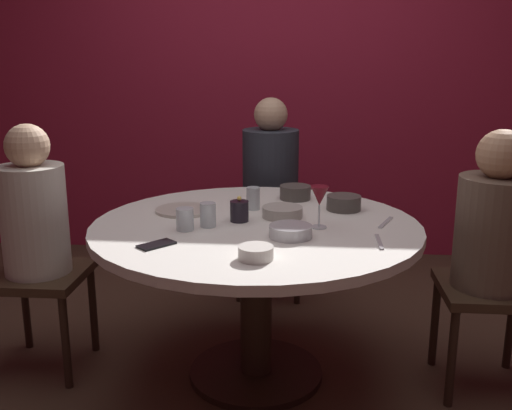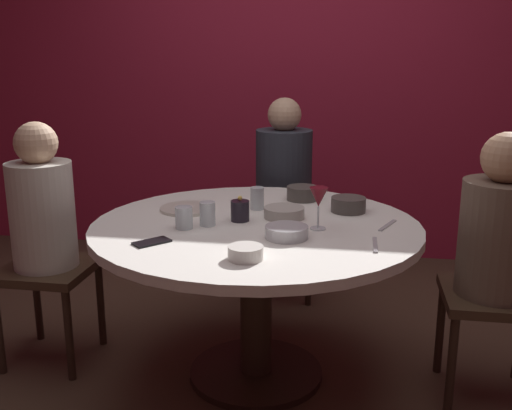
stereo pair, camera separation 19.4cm
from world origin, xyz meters
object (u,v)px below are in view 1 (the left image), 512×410
(bowl_small_white, at_px, (256,253))
(bowl_sauce_side, at_px, (344,203))
(seated_diner_back, at_px, (270,175))
(bowl_serving_large, at_px, (291,231))
(candle_holder, at_px, (239,211))
(cell_phone, at_px, (156,245))
(seated_diner_right, at_px, (494,233))
(dining_table, at_px, (256,254))
(bowl_salad_center, at_px, (295,192))
(cup_near_candle, at_px, (185,219))
(wine_glass, at_px, (320,198))
(cup_by_right_diner, at_px, (253,198))
(seated_diner_left, at_px, (35,222))
(bowl_rice_portion, at_px, (282,212))
(dinner_plate, at_px, (184,210))
(cup_by_left_diner, at_px, (208,215))

(bowl_small_white, height_order, bowl_sauce_side, bowl_sauce_side)
(seated_diner_back, xyz_separation_m, bowl_serving_large, (0.15, -1.17, 0.02))
(candle_holder, bearing_deg, cell_phone, -127.44)
(seated_diner_right, xyz_separation_m, bowl_sauce_side, (-0.60, 0.25, 0.05))
(bowl_serving_large, bearing_deg, dining_table, 129.70)
(bowl_small_white, bearing_deg, bowl_serving_large, 67.06)
(seated_diner_right, bearing_deg, bowl_salad_center, -28.05)
(cup_near_candle, bearing_deg, dining_table, 23.86)
(bowl_salad_center, xyz_separation_m, cup_near_candle, (-0.44, -0.57, 0.01))
(bowl_salad_center, bearing_deg, bowl_sauce_side, -39.60)
(wine_glass, bearing_deg, cell_phone, -154.83)
(bowl_small_white, bearing_deg, candle_holder, 103.23)
(seated_diner_right, xyz_separation_m, bowl_salad_center, (-0.83, 0.44, 0.05))
(bowl_salad_center, xyz_separation_m, cup_by_right_diner, (-0.19, -0.21, 0.02))
(seated_diner_right, relative_size, bowl_sauce_side, 7.19)
(seated_diner_left, relative_size, bowl_serving_large, 6.68)
(seated_diner_left, height_order, bowl_serving_large, seated_diner_left)
(bowl_rice_portion, height_order, cup_near_candle, cup_near_candle)
(seated_diner_right, relative_size, cell_phone, 8.08)
(candle_holder, distance_m, wine_glass, 0.36)
(bowl_small_white, xyz_separation_m, cup_near_candle, (-0.32, 0.33, 0.02))
(dinner_plate, bearing_deg, candle_holder, -26.75)
(wine_glass, bearing_deg, dinner_plate, 161.30)
(bowl_small_white, bearing_deg, dining_table, 94.84)
(cell_phone, distance_m, cup_near_candle, 0.22)
(seated_diner_right, height_order, cup_near_candle, seated_diner_right)
(seated_diner_left, xyz_separation_m, cup_by_left_diner, (0.78, -0.07, 0.07))
(seated_diner_back, bearing_deg, bowl_serving_large, 7.40)
(wine_glass, relative_size, cup_by_left_diner, 1.74)
(seated_diner_back, height_order, cup_by_left_diner, seated_diner_back)
(cell_phone, relative_size, bowl_serving_large, 0.82)
(dining_table, xyz_separation_m, cup_near_candle, (-0.28, -0.12, 0.18))
(bowl_small_white, bearing_deg, bowl_rice_portion, 82.93)
(cup_near_candle, xyz_separation_m, cup_by_right_diner, (0.25, 0.35, 0.01))
(bowl_sauce_side, bearing_deg, wine_glass, -111.61)
(wine_glass, height_order, bowl_serving_large, wine_glass)
(bowl_salad_center, height_order, bowl_rice_portion, bowl_salad_center)
(candle_holder, height_order, bowl_salad_center, candle_holder)
(seated_diner_right, height_order, bowl_salad_center, seated_diner_right)
(bowl_small_white, relative_size, cup_near_candle, 1.37)
(dining_table, height_order, bowl_salad_center, bowl_salad_center)
(bowl_sauce_side, bearing_deg, bowl_small_white, -116.05)
(seated_diner_right, bearing_deg, cup_by_right_diner, -12.70)
(bowl_salad_center, height_order, bowl_small_white, bowl_salad_center)
(candle_holder, xyz_separation_m, cup_near_candle, (-0.21, -0.15, 0.00))
(seated_diner_back, height_order, cup_near_candle, seated_diner_back)
(seated_diner_right, bearing_deg, candle_holder, -1.36)
(bowl_small_white, xyz_separation_m, bowl_sauce_side, (0.35, 0.71, 0.01))
(seated_diner_left, bearing_deg, wine_glass, -2.06)
(bowl_salad_center, xyz_separation_m, bowl_small_white, (-0.12, -0.89, -0.01))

